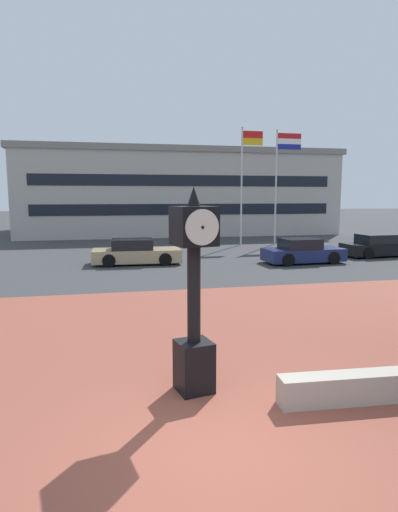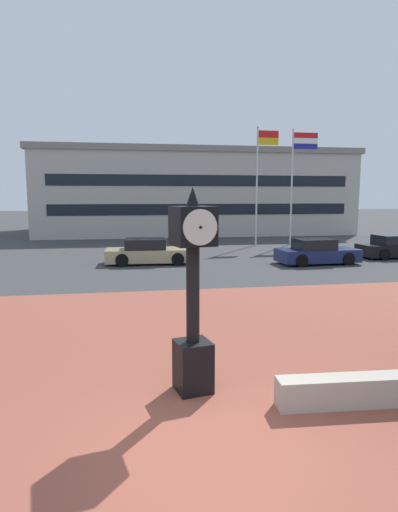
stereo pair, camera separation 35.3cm
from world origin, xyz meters
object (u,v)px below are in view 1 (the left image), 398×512
(street_clock, at_px, (194,295))
(civic_building, at_px, (174,192))
(car_street_near, at_px, (302,252))
(flagpole_primary, at_px, (244,176))
(car_street_mid, at_px, (136,253))
(flagpole_secondary, at_px, (280,174))
(car_street_distant, at_px, (378,246))

(street_clock, distance_m, civic_building, 35.96)
(civic_building, bearing_deg, car_street_near, -81.67)
(street_clock, height_order, flagpole_primary, flagpole_primary)
(car_street_mid, bearing_deg, flagpole_secondary, 126.05)
(street_clock, relative_size, flagpole_primary, 0.44)
(street_clock, height_order, car_street_distant, street_clock)
(car_street_mid, relative_size, civic_building, 0.16)
(car_street_near, bearing_deg, car_street_distant, 101.63)
(car_street_near, distance_m, car_street_mid, 8.59)
(street_clock, xyz_separation_m, flagpole_primary, (8.00, 21.97, 3.07))
(flagpole_primary, distance_m, civic_building, 13.88)
(street_clock, height_order, car_street_mid, street_clock)
(car_street_mid, bearing_deg, car_street_near, 82.38)
(civic_building, bearing_deg, car_street_mid, -104.19)
(car_street_near, xyz_separation_m, civic_building, (-3.24, 22.14, 3.21))
(car_street_near, relative_size, car_street_distant, 0.98)
(car_street_distant, relative_size, flagpole_secondary, 0.53)
(car_street_distant, distance_m, flagpole_secondary, 9.01)
(car_street_near, bearing_deg, car_street_mid, -102.85)
(street_clock, relative_size, civic_building, 0.13)
(flagpole_primary, xyz_separation_m, civic_building, (-2.80, 13.56, -1.04))
(car_street_near, bearing_deg, flagpole_primary, -179.86)
(car_street_distant, bearing_deg, car_street_near, -78.80)
(car_street_mid, height_order, civic_building, civic_building)
(civic_building, bearing_deg, car_street_distant, -67.59)
(street_clock, xyz_separation_m, car_street_distant, (13.77, 14.75, -1.18))
(car_street_distant, bearing_deg, flagpole_secondary, -159.81)
(car_street_mid, distance_m, civic_building, 21.53)
(car_street_near, relative_size, flagpole_primary, 0.51)
(flagpole_primary, bearing_deg, street_clock, -110.02)
(flagpole_primary, distance_m, flagpole_secondary, 2.64)
(street_clock, bearing_deg, car_street_distant, 35.13)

